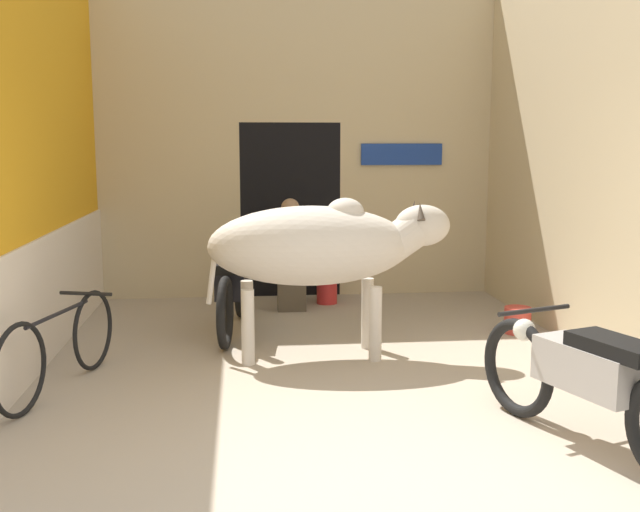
{
  "coord_description": "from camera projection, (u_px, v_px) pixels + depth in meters",
  "views": [
    {
      "loc": [
        -0.67,
        -3.66,
        1.87
      ],
      "look_at": [
        -0.04,
        2.39,
        0.94
      ],
      "focal_mm": 42.0,
      "sensor_mm": 36.0,
      "label": 1
    }
  ],
  "objects": [
    {
      "name": "shopkeeper_seated",
      "position": [
        291.0,
        252.0,
        8.34
      ],
      "size": [
        0.45,
        0.33,
        1.24
      ],
      "color": "brown",
      "rests_on": "ground_plane"
    },
    {
      "name": "motorcycle_far",
      "position": [
        234.0,
        288.0,
        7.36
      ],
      "size": [
        0.58,
        1.92,
        0.78
      ],
      "color": "black",
      "rests_on": "ground_plane"
    },
    {
      "name": "motorcycle_near",
      "position": [
        588.0,
        379.0,
        4.52
      ],
      "size": [
        0.8,
        1.88,
        0.79
      ],
      "color": "black",
      "rests_on": "ground_plane"
    },
    {
      "name": "wall_back_with_doorway",
      "position": [
        294.0,
        162.0,
        9.16
      ],
      "size": [
        4.7,
        0.93,
        3.85
      ],
      "color": "#C6B289",
      "rests_on": "ground_plane"
    },
    {
      "name": "bicycle",
      "position": [
        60.0,
        347.0,
        5.63
      ],
      "size": [
        0.59,
        1.7,
        0.67
      ],
      "color": "black",
      "rests_on": "ground_plane"
    },
    {
      "name": "plastic_stool",
      "position": [
        327.0,
        285.0,
        8.68
      ],
      "size": [
        0.34,
        0.34,
        0.41
      ],
      "color": "red",
      "rests_on": "ground_plane"
    },
    {
      "name": "ground_plane",
      "position": [
        374.0,
        499.0,
        3.95
      ],
      "size": [
        30.0,
        30.0,
        0.0
      ],
      "primitive_type": "plane",
      "color": "tan"
    },
    {
      "name": "wall_right_with_door",
      "position": [
        601.0,
        138.0,
        6.47
      ],
      "size": [
        0.22,
        5.3,
        3.85
      ],
      "color": "#C6B289",
      "rests_on": "ground_plane"
    },
    {
      "name": "wall_left_shopfront",
      "position": [
        20.0,
        142.0,
        6.01
      ],
      "size": [
        0.25,
        5.3,
        3.85
      ],
      "color": "orange",
      "rests_on": "ground_plane"
    },
    {
      "name": "cow",
      "position": [
        320.0,
        246.0,
        6.45
      ],
      "size": [
        2.13,
        0.73,
        1.39
      ],
      "color": "beige",
      "rests_on": "ground_plane"
    },
    {
      "name": "bucket",
      "position": [
        517.0,
        320.0,
        7.34
      ],
      "size": [
        0.26,
        0.26,
        0.26
      ],
      "color": "#C63D33",
      "rests_on": "ground_plane"
    }
  ]
}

